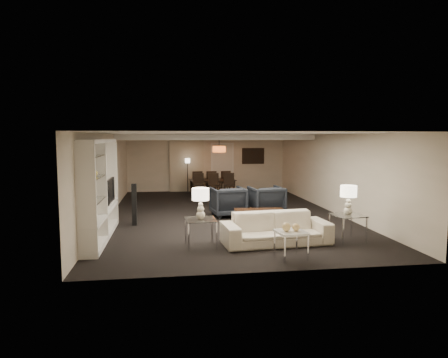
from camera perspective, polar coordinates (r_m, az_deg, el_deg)
floor at (r=12.59m, az=-0.00°, el=-4.99°), size 11.00×11.00×0.00m
ceiling at (r=12.36m, az=-0.00°, el=6.47°), size 7.00×11.00×0.02m
wall_back at (r=17.85m, az=-2.47°, el=2.31°), size 7.00×0.02×2.50m
wall_front at (r=7.05m, az=6.29°, el=-3.42°), size 7.00×0.02×2.50m
wall_left at (r=12.41m, az=-16.21°, el=0.45°), size 0.02×11.00×2.50m
wall_right at (r=13.35m, az=15.04°, el=0.86°), size 0.02×11.00×2.50m
ceiling_soffit at (r=15.83m, az=-1.78°, el=6.00°), size 7.00×4.00×0.20m
curtains at (r=17.71m, az=-5.35°, el=2.09°), size 1.50×0.12×2.40m
door at (r=17.92m, az=-0.23°, el=1.68°), size 0.90×0.05×2.10m
painting at (r=18.12m, az=4.17°, el=3.30°), size 0.95×0.04×0.65m
media_unit at (r=9.84m, az=-17.23°, el=-1.41°), size 0.38×3.40×2.35m
pendant_light at (r=15.87m, az=-0.70°, el=4.27°), size 0.52×0.52×0.24m
sofa at (r=9.12m, az=7.44°, el=-7.02°), size 2.48×1.14×0.70m
coffee_table at (r=10.66m, az=5.13°, el=-5.72°), size 1.37×0.85×0.47m
armchair_left at (r=12.15m, az=0.55°, el=-3.24°), size 1.08×1.10×0.90m
armchair_right at (r=12.39m, az=6.06°, el=-3.09°), size 1.06×1.09×0.90m
side_table_left at (r=8.84m, az=-3.34°, el=-7.69°), size 0.70×0.70×0.62m
side_table_right at (r=9.72m, az=17.21°, el=-6.69°), size 0.74×0.74×0.62m
table_lamp_left at (r=8.71m, az=-3.37°, el=-3.53°), size 0.40×0.40×0.68m
table_lamp_right at (r=9.60m, az=17.33°, el=-2.91°), size 0.39×0.39×0.68m
marble_table at (r=8.12m, az=9.53°, el=-9.25°), size 0.62×0.62×0.55m
gold_gourd_a at (r=8.00m, az=8.89°, el=-6.78°), size 0.18×0.18×0.18m
gold_gourd_b at (r=8.06m, az=10.26°, el=-6.78°), size 0.15×0.15×0.15m
television at (r=10.50m, az=-16.48°, el=-1.62°), size 1.05×0.14×0.61m
vase_blue at (r=8.87m, az=-18.24°, el=-2.42°), size 0.17×0.17×0.17m
vase_amber at (r=9.03m, az=-18.10°, el=0.94°), size 0.17×0.17×0.18m
floor_speaker at (r=11.14m, az=-12.69°, el=-3.59°), size 0.13×0.13×1.14m
dining_table at (r=16.52m, az=-1.66°, el=-1.21°), size 1.91×1.15×0.65m
chair_nl at (r=15.81m, az=-3.56°, el=-0.98°), size 0.48×0.48×0.96m
chair_nm at (r=15.86m, az=-1.40°, el=-0.94°), size 0.49×0.49×0.96m
chair_nr at (r=15.94m, az=0.74°, el=-0.90°), size 0.48×0.48×0.96m
chair_fl at (r=17.09m, az=-3.90°, el=-0.45°), size 0.49×0.49×0.96m
chair_fm at (r=17.15m, az=-1.90°, el=-0.42°), size 0.47×0.47×0.96m
chair_fr at (r=17.22m, az=0.08°, el=-0.39°), size 0.50×0.50×0.96m
floor_lamp at (r=17.37m, az=-5.22°, el=0.50°), size 0.26×0.26×1.48m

